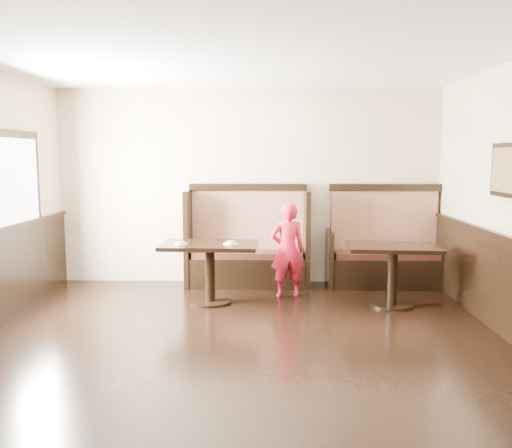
{
  "coord_description": "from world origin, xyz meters",
  "views": [
    {
      "loc": [
        0.32,
        -4.34,
        1.84
      ],
      "look_at": [
        0.14,
        2.35,
        1.0
      ],
      "focal_mm": 38.0,
      "sensor_mm": 36.0,
      "label": 1
    }
  ],
  "objects_px": {
    "booth_main": "(248,249)",
    "booth_neighbor": "(384,252)",
    "table_main": "(210,257)",
    "table_neighbor": "(393,261)",
    "child": "(288,250)"
  },
  "relations": [
    {
      "from": "booth_main",
      "to": "booth_neighbor",
      "type": "bearing_deg",
      "value": -0.05
    },
    {
      "from": "booth_neighbor",
      "to": "table_main",
      "type": "xyz_separation_m",
      "value": [
        -2.38,
        -0.99,
        0.1
      ]
    },
    {
      "from": "table_neighbor",
      "to": "child",
      "type": "distance_m",
      "value": 1.35
    },
    {
      "from": "child",
      "to": "booth_main",
      "type": "bearing_deg",
      "value": -59.35
    },
    {
      "from": "booth_neighbor",
      "to": "table_main",
      "type": "bearing_deg",
      "value": -157.38
    },
    {
      "from": "booth_neighbor",
      "to": "table_main",
      "type": "distance_m",
      "value": 2.58
    },
    {
      "from": "booth_neighbor",
      "to": "table_main",
      "type": "relative_size",
      "value": 1.35
    },
    {
      "from": "booth_main",
      "to": "table_main",
      "type": "xyz_separation_m",
      "value": [
        -0.43,
        -0.99,
        0.06
      ]
    },
    {
      "from": "booth_main",
      "to": "table_neighbor",
      "type": "xyz_separation_m",
      "value": [
        1.83,
        -1.07,
        0.04
      ]
    },
    {
      "from": "booth_main",
      "to": "table_main",
      "type": "height_order",
      "value": "booth_main"
    },
    {
      "from": "booth_main",
      "to": "booth_neighbor",
      "type": "xyz_separation_m",
      "value": [
        1.95,
        -0.0,
        -0.05
      ]
    },
    {
      "from": "booth_main",
      "to": "child",
      "type": "xyz_separation_m",
      "value": [
        0.55,
        -0.65,
        0.1
      ]
    },
    {
      "from": "table_main",
      "to": "table_neighbor",
      "type": "relative_size",
      "value": 1.08
    },
    {
      "from": "table_main",
      "to": "table_neighbor",
      "type": "height_order",
      "value": "same"
    },
    {
      "from": "child",
      "to": "table_neighbor",
      "type": "bearing_deg",
      "value": 152.17
    }
  ]
}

